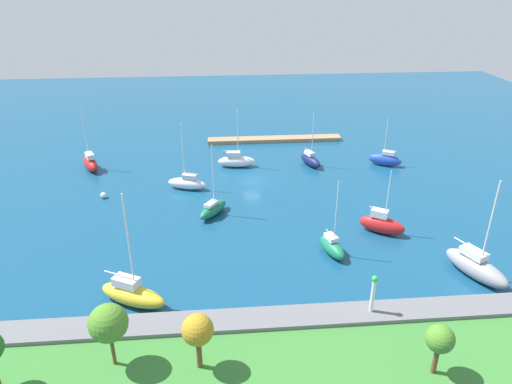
{
  "coord_description": "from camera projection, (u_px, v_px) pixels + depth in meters",
  "views": [
    {
      "loc": [
        4.94,
        64.43,
        28.69
      ],
      "look_at": [
        0.0,
        7.15,
        1.5
      ],
      "focal_mm": 32.72,
      "sensor_mm": 36.0,
      "label": 1
    }
  ],
  "objects": [
    {
      "name": "sailboat_green_far_south",
      "position": [
        213.0,
        209.0,
        60.36
      ],
      "size": [
        4.39,
        5.38,
        9.64
      ],
      "rotation": [
        0.0,
        0.0,
        4.11
      ],
      "color": "#19724C",
      "rests_on": "water"
    },
    {
      "name": "park_tree_east",
      "position": [
        440.0,
        340.0,
        34.21
      ],
      "size": [
        2.14,
        2.14,
        4.37
      ],
      "color": "brown",
      "rests_on": "shoreline_park"
    },
    {
      "name": "breakwater",
      "position": [
        281.0,
        322.0,
        41.12
      ],
      "size": [
        61.13,
        2.85,
        1.42
      ],
      "primitive_type": "cube",
      "color": "slate",
      "rests_on": "ground"
    },
    {
      "name": "sailboat_white_lone_south",
      "position": [
        187.0,
        183.0,
        67.66
      ],
      "size": [
        6.01,
        3.4,
        9.91
      ],
      "rotation": [
        0.0,
        0.0,
        5.98
      ],
      "color": "white",
      "rests_on": "water"
    },
    {
      "name": "harbor_beacon",
      "position": [
        373.0,
        291.0,
        40.52
      ],
      "size": [
        0.56,
        0.56,
        3.73
      ],
      "color": "silver",
      "rests_on": "breakwater"
    },
    {
      "name": "park_tree_center",
      "position": [
        198.0,
        331.0,
        34.58
      ],
      "size": [
        2.43,
        2.43,
        4.84
      ],
      "color": "brown",
      "rests_on": "shoreline_park"
    },
    {
      "name": "sailboat_green_center_basin",
      "position": [
        332.0,
        247.0,
        51.97
      ],
      "size": [
        2.94,
        4.96,
        9.07
      ],
      "rotation": [
        0.0,
        0.0,
        1.86
      ],
      "color": "#19724C",
      "rests_on": "water"
    },
    {
      "name": "water",
      "position": [
        252.0,
        181.0,
        70.68
      ],
      "size": [
        160.0,
        160.0,
        0.0
      ],
      "primitive_type": "plane",
      "color": "navy",
      "rests_on": "ground"
    },
    {
      "name": "sailboat_navy_east_end",
      "position": [
        310.0,
        160.0,
        75.89
      ],
      "size": [
        3.43,
        5.39,
        8.99
      ],
      "rotation": [
        0.0,
        0.0,
        1.95
      ],
      "color": "#141E4C",
      "rests_on": "water"
    },
    {
      "name": "shoreline_park",
      "position": [
        289.0,
        368.0,
        36.6
      ],
      "size": [
        57.33,
        8.06,
        1.05
      ],
      "primitive_type": "cube",
      "color": "#387A33",
      "rests_on": "ground"
    },
    {
      "name": "sailboat_white_far_north",
      "position": [
        236.0,
        161.0,
        75.4
      ],
      "size": [
        6.13,
        2.41,
        9.47
      ],
      "rotation": [
        0.0,
        0.0,
        3.06
      ],
      "color": "white",
      "rests_on": "water"
    },
    {
      "name": "mooring_buoy_white",
      "position": [
        103.0,
        195.0,
        65.16
      ],
      "size": [
        0.83,
        0.83,
        0.83
      ],
      "primitive_type": "sphere",
      "color": "white",
      "rests_on": "water"
    },
    {
      "name": "sailboat_red_lone_north",
      "position": [
        90.0,
        162.0,
        74.27
      ],
      "size": [
        4.1,
        6.04,
        9.94
      ],
      "rotation": [
        0.0,
        0.0,
        5.15
      ],
      "color": "red",
      "rests_on": "water"
    },
    {
      "name": "sailboat_yellow_inner_mooring",
      "position": [
        132.0,
        294.0,
        44.08
      ],
      "size": [
        7.15,
        5.1,
        11.72
      ],
      "rotation": [
        0.0,
        0.0,
        2.67
      ],
      "color": "yellow",
      "rests_on": "water"
    },
    {
      "name": "sailboat_blue_near_pier",
      "position": [
        385.0,
        159.0,
        75.9
      ],
      "size": [
        5.38,
        3.99,
        7.74
      ],
      "rotation": [
        0.0,
        0.0,
        5.77
      ],
      "color": "#2347B2",
      "rests_on": "water"
    },
    {
      "name": "pier_dock",
      "position": [
        274.0,
        139.0,
        87.2
      ],
      "size": [
        24.86,
        2.49,
        0.68
      ],
      "primitive_type": "cube",
      "color": "#997A56",
      "rests_on": "ground"
    },
    {
      "name": "sailboat_gray_west_end",
      "position": [
        476.0,
        266.0,
        48.02
      ],
      "size": [
        5.08,
        7.74,
        11.05
      ],
      "rotation": [
        0.0,
        0.0,
        1.97
      ],
      "color": "gray",
      "rests_on": "water"
    },
    {
      "name": "sailboat_red_by_breakwater",
      "position": [
        382.0,
        224.0,
        56.17
      ],
      "size": [
        5.58,
        4.48,
        8.26
      ],
      "rotation": [
        0.0,
        0.0,
        2.57
      ],
      "color": "red",
      "rests_on": "water"
    },
    {
      "name": "park_tree_west",
      "position": [
        108.0,
        323.0,
        34.67
      ],
      "size": [
        2.97,
        2.97,
        5.49
      ],
      "color": "brown",
      "rests_on": "shoreline_park"
    }
  ]
}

